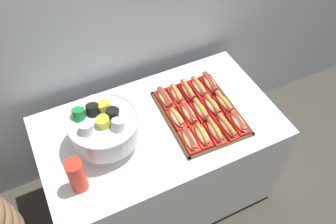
% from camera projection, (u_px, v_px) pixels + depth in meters
% --- Properties ---
extents(ground_plane, '(10.00, 10.00, 0.00)m').
position_uv_depth(ground_plane, '(161.00, 191.00, 2.58)').
color(ground_plane, '#38332D').
extents(buffet_table, '(1.35, 0.77, 0.76)m').
position_uv_depth(buffet_table, '(160.00, 160.00, 2.28)').
color(buffet_table, white).
rests_on(buffet_table, ground_plane).
extents(serving_tray, '(0.42, 0.54, 0.01)m').
position_uv_depth(serving_tray, '(200.00, 113.00, 2.06)').
color(serving_tray, '#472B19').
rests_on(serving_tray, buffet_table).
extents(hot_dog_0, '(0.08, 0.16, 0.06)m').
position_uv_depth(hot_dog_0, '(190.00, 140.00, 1.90)').
color(hot_dog_0, red).
rests_on(hot_dog_0, serving_tray).
extents(hot_dog_1, '(0.08, 0.16, 0.06)m').
position_uv_depth(hot_dog_1, '(202.00, 135.00, 1.92)').
color(hot_dog_1, red).
rests_on(hot_dog_1, serving_tray).
extents(hot_dog_2, '(0.07, 0.18, 0.06)m').
position_uv_depth(hot_dog_2, '(215.00, 131.00, 1.93)').
color(hot_dog_2, red).
rests_on(hot_dog_2, serving_tray).
extents(hot_dog_3, '(0.06, 0.18, 0.06)m').
position_uv_depth(hot_dog_3, '(227.00, 126.00, 1.96)').
color(hot_dog_3, red).
rests_on(hot_dog_3, serving_tray).
extents(hot_dog_4, '(0.07, 0.16, 0.06)m').
position_uv_depth(hot_dog_4, '(238.00, 122.00, 1.98)').
color(hot_dog_4, red).
rests_on(hot_dog_4, serving_tray).
extents(hot_dog_5, '(0.07, 0.15, 0.05)m').
position_uv_depth(hot_dog_5, '(177.00, 118.00, 2.00)').
color(hot_dog_5, red).
rests_on(hot_dog_5, serving_tray).
extents(hot_dog_6, '(0.07, 0.17, 0.06)m').
position_uv_depth(hot_dog_6, '(189.00, 114.00, 2.01)').
color(hot_dog_6, red).
rests_on(hot_dog_6, serving_tray).
extents(hot_dog_7, '(0.07, 0.17, 0.06)m').
position_uv_depth(hot_dog_7, '(201.00, 110.00, 2.03)').
color(hot_dog_7, red).
rests_on(hot_dog_7, serving_tray).
extents(hot_dog_8, '(0.07, 0.16, 0.06)m').
position_uv_depth(hot_dog_8, '(212.00, 106.00, 2.05)').
color(hot_dog_8, '#B21414').
rests_on(hot_dog_8, serving_tray).
extents(hot_dog_9, '(0.06, 0.18, 0.06)m').
position_uv_depth(hot_dog_9, '(224.00, 102.00, 2.08)').
color(hot_dog_9, '#B21414').
rests_on(hot_dog_9, serving_tray).
extents(hot_dog_10, '(0.07, 0.16, 0.06)m').
position_uv_depth(hot_dog_10, '(165.00, 98.00, 2.09)').
color(hot_dog_10, red).
rests_on(hot_dog_10, serving_tray).
extents(hot_dog_11, '(0.07, 0.16, 0.06)m').
position_uv_depth(hot_dog_11, '(176.00, 95.00, 2.11)').
color(hot_dog_11, red).
rests_on(hot_dog_11, serving_tray).
extents(hot_dog_12, '(0.07, 0.18, 0.06)m').
position_uv_depth(hot_dog_12, '(188.00, 91.00, 2.13)').
color(hot_dog_12, '#B21414').
rests_on(hot_dog_12, serving_tray).
extents(hot_dog_13, '(0.07, 0.18, 0.06)m').
position_uv_depth(hot_dog_13, '(199.00, 87.00, 2.15)').
color(hot_dog_13, red).
rests_on(hot_dog_13, serving_tray).
extents(hot_dog_14, '(0.08, 0.18, 0.06)m').
position_uv_depth(hot_dog_14, '(210.00, 83.00, 2.17)').
color(hot_dog_14, '#B21414').
rests_on(hot_dog_14, serving_tray).
extents(punch_bowl, '(0.37, 0.37, 0.26)m').
position_uv_depth(punch_bowl, '(103.00, 127.00, 1.81)').
color(punch_bowl, silver).
rests_on(punch_bowl, buffet_table).
extents(cup_stack, '(0.08, 0.08, 0.20)m').
position_uv_depth(cup_stack, '(77.00, 176.00, 1.68)').
color(cup_stack, red).
rests_on(cup_stack, buffet_table).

